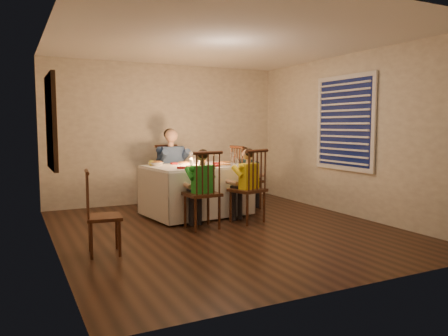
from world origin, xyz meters
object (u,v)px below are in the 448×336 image
adult (172,207)px  child_teal (246,208)px  chair_end (246,208)px  child_yellow (247,222)px  chair_adult (172,207)px  chair_near_left (202,228)px  chair_extra (105,254)px  dining_table (196,180)px  chair_near_right (247,222)px  child_green (202,228)px  serving_bowl (156,164)px

adult → child_teal: 1.33m
chair_end → child_yellow: 1.09m
chair_adult → child_yellow: (0.61, -1.66, 0.00)m
chair_adult → child_yellow: bearing=-78.3°
chair_near_left → adult: bearing=-97.9°
chair_adult → chair_near_left: 1.72m
chair_adult → child_teal: 1.33m
chair_end → chair_extra: (-2.79, -1.67, 0.00)m
dining_table → chair_near_right: (0.49, -0.82, -0.58)m
chair_adult → child_green: child_green is taller
chair_adult → chair_extra: (-1.65, -2.37, 0.00)m
adult → chair_near_right: bearing=-78.3°
chair_adult → dining_table: bearing=-90.4°
child_teal → chair_adult: bearing=55.6°
chair_extra → serving_bowl: size_ratio=4.18×
chair_end → child_green: 1.64m
chair_near_left → chair_end: bearing=-144.6°
child_yellow → serving_bowl: (-1.09, 1.07, 0.85)m
dining_table → chair_extra: bearing=-146.7°
dining_table → adult: size_ratio=1.21×
chair_near_right → chair_end: size_ratio=1.00×
chair_near_left → chair_near_right: (0.77, 0.06, 0.00)m
chair_extra → adult: bearing=-28.1°
chair_adult → chair_near_right: same height
dining_table → child_green: size_ratio=1.50×
chair_end → child_green: size_ratio=0.99×
dining_table → chair_adult: (-0.12, 0.84, -0.58)m
child_teal → chair_near_left: bearing=125.5°
chair_adult → child_teal: chair_adult is taller
chair_adult → child_teal: bearing=-40.4°
chair_extra → adult: 2.89m
chair_near_left → child_green: size_ratio=0.99×
chair_near_right → chair_end: (0.52, 0.95, 0.00)m
chair_near_right → child_teal: chair_near_right is taller
dining_table → chair_near_left: (-0.28, -0.88, -0.58)m
chair_extra → child_yellow: 2.37m
child_yellow → child_teal: child_yellow is taller
chair_end → child_teal: (0.00, 0.00, 0.00)m
chair_adult → chair_near_right: bearing=-78.3°
dining_table → child_teal: 1.18m
child_yellow → chair_near_left: bearing=-12.7°
chair_adult → chair_near_left: bearing=-103.8°
dining_table → child_teal: size_ratio=1.57×
child_teal → child_yellow: bearing=148.9°
chair_end → child_teal: bearing=-0.0°
child_green → child_teal: 1.64m
child_yellow → serving_bowl: bearing=-61.1°
chair_near_left → child_teal: bearing=-144.6°
child_green → chair_adult: bearing=-97.9°
adult → child_teal: adult is taller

